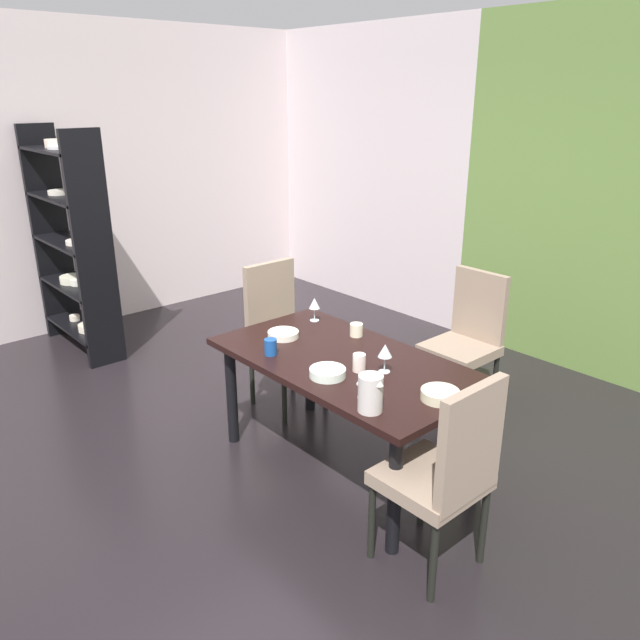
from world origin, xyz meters
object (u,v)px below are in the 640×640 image
(display_shelf, at_px, (71,244))
(wine_glass_east, at_px, (385,351))
(wine_glass_corner, at_px, (314,304))
(cup_near_shelf, at_px, (271,347))
(cup_rear, at_px, (359,363))
(wine_glass_center, at_px, (364,379))
(dining_table, at_px, (345,373))
(chair_head_far, at_px, (468,335))
(chair_left_far, at_px, (280,330))
(serving_bowl_left, at_px, (440,395))
(chair_right_near, at_px, (446,469))
(pitcher_south, at_px, (371,393))
(cup_north, at_px, (356,330))
(serving_bowl_near_window, at_px, (283,334))
(serving_bowl_front, at_px, (328,373))

(display_shelf, bearing_deg, wine_glass_east, 8.40)
(display_shelf, height_order, wine_glass_corner, display_shelf)
(cup_near_shelf, height_order, cup_rear, cup_rear)
(wine_glass_center, bearing_deg, dining_table, 147.31)
(chair_head_far, bearing_deg, cup_rear, 98.00)
(dining_table, bearing_deg, wine_glass_east, 7.95)
(chair_left_far, bearing_deg, dining_table, 74.91)
(chair_head_far, bearing_deg, wine_glass_corner, 57.55)
(display_shelf, xyz_separation_m, cup_rear, (3.11, 0.38, -0.18))
(chair_head_far, distance_m, wine_glass_center, 1.56)
(dining_table, relative_size, chair_head_far, 1.61)
(chair_left_far, bearing_deg, serving_bowl_left, 81.38)
(chair_right_near, xyz_separation_m, wine_glass_east, (-0.67, 0.29, 0.29))
(chair_left_far, xyz_separation_m, pitcher_south, (1.47, -0.59, 0.25))
(wine_glass_east, distance_m, cup_rear, 0.16)
(chair_right_near, xyz_separation_m, wine_glass_corner, (-1.53, 0.54, 0.28))
(cup_near_shelf, distance_m, pitcher_south, 0.87)
(chair_right_near, relative_size, pitcher_south, 5.38)
(chair_right_near, relative_size, display_shelf, 0.53)
(wine_glass_east, height_order, pitcher_south, pitcher_south)
(cup_near_shelf, bearing_deg, dining_table, 40.62)
(pitcher_south, bearing_deg, display_shelf, -178.33)
(display_shelf, xyz_separation_m, wine_glass_east, (3.21, 0.47, -0.10))
(chair_head_far, distance_m, cup_near_shelf, 1.54)
(cup_north, bearing_deg, cup_near_shelf, -101.66)
(wine_glass_east, distance_m, serving_bowl_near_window, 0.78)
(chair_right_near, distance_m, cup_near_shelf, 1.29)
(serving_bowl_left, height_order, pitcher_south, pitcher_south)
(display_shelf, xyz_separation_m, serving_bowl_left, (3.61, 0.44, -0.20))
(wine_glass_center, relative_size, cup_rear, 1.46)
(display_shelf, distance_m, serving_bowl_left, 3.65)
(chair_head_far, height_order, serving_bowl_front, chair_head_far)
(display_shelf, relative_size, serving_bowl_left, 9.91)
(cup_rear, bearing_deg, dining_table, 161.33)
(chair_left_far, relative_size, wine_glass_east, 6.34)
(wine_glass_east, relative_size, serving_bowl_left, 0.85)
(serving_bowl_left, height_order, cup_rear, cup_rear)
(wine_glass_center, height_order, cup_near_shelf, wine_glass_center)
(chair_left_far, relative_size, wine_glass_center, 7.19)
(serving_bowl_left, bearing_deg, chair_left_far, 171.38)
(dining_table, relative_size, serving_bowl_left, 8.31)
(wine_glass_corner, height_order, cup_north, wine_glass_corner)
(dining_table, bearing_deg, cup_near_shelf, -139.38)
(wine_glass_corner, bearing_deg, serving_bowl_near_window, -74.22)
(dining_table, height_order, wine_glass_center, wine_glass_center)
(serving_bowl_near_window, bearing_deg, serving_bowl_front, -16.01)
(wine_glass_center, height_order, serving_bowl_front, wine_glass_center)
(wine_glass_center, relative_size, serving_bowl_left, 0.75)
(wine_glass_east, relative_size, serving_bowl_near_window, 0.84)
(chair_left_far, relative_size, pitcher_south, 5.51)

